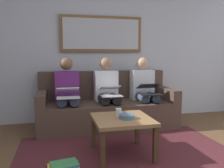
{
  "coord_description": "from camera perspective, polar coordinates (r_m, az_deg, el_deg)",
  "views": [
    {
      "loc": [
        0.79,
        1.65,
        1.16
      ],
      "look_at": [
        0.0,
        -1.7,
        0.75
      ],
      "focal_mm": 37.5,
      "sensor_mm": 36.0,
      "label": 1
    }
  ],
  "objects": [
    {
      "name": "wall_rear",
      "position": [
        4.32,
        -2.77,
        8.65
      ],
      "size": [
        6.0,
        0.12,
        2.6
      ],
      "primitive_type": "cube",
      "color": "#B7BCC6",
      "rests_on": "ground_plane"
    },
    {
      "name": "magazine_stack",
      "position": [
        2.61,
        -11.7,
        -18.99
      ],
      "size": [
        0.33,
        0.26,
        0.05
      ],
      "color": "red",
      "rests_on": "ground_plane"
    },
    {
      "name": "laptop_black",
      "position": [
        3.78,
        9.07,
        -1.37
      ],
      "size": [
        0.32,
        0.38,
        0.17
      ],
      "color": "black"
    },
    {
      "name": "laptop_silver",
      "position": [
        3.58,
        -0.4,
        -1.76
      ],
      "size": [
        0.32,
        0.35,
        0.15
      ],
      "color": "silver"
    },
    {
      "name": "couch",
      "position": [
        3.94,
        -1.4,
        -5.65
      ],
      "size": [
        2.2,
        0.9,
        0.9
      ],
      "color": "#4C382D",
      "rests_on": "ground_plane"
    },
    {
      "name": "person_right",
      "position": [
        3.74,
        -10.84,
        -1.8
      ],
      "size": [
        0.38,
        0.58,
        1.14
      ],
      "color": "#66236B",
      "rests_on": "couch"
    },
    {
      "name": "person_middle",
      "position": [
        3.82,
        -1.2,
        -1.5
      ],
      "size": [
        0.38,
        0.58,
        1.14
      ],
      "color": "silver",
      "rests_on": "couch"
    },
    {
      "name": "framed_mirror",
      "position": [
        4.24,
        -2.55,
        12.07
      ],
      "size": [
        1.46,
        0.05,
        0.63
      ],
      "color": "brown"
    },
    {
      "name": "bowl",
      "position": [
        2.7,
        3.66,
        -7.9
      ],
      "size": [
        0.18,
        0.18,
        0.05
      ],
      "primitive_type": "cylinder",
      "color": "slate",
      "rests_on": "coffee_table"
    },
    {
      "name": "coffee_table",
      "position": [
        2.76,
        2.51,
        -9.47
      ],
      "size": [
        0.66,
        0.66,
        0.45
      ],
      "color": "olive",
      "rests_on": "ground_plane"
    },
    {
      "name": "laptop_white",
      "position": [
        3.5,
        -10.67,
        -2.16
      ],
      "size": [
        0.33,
        0.33,
        0.15
      ],
      "color": "white"
    },
    {
      "name": "area_rug",
      "position": [
        2.86,
        4.08,
        -17.05
      ],
      "size": [
        2.6,
        1.8,
        0.01
      ],
      "primitive_type": "cube",
      "color": "#4C1E23",
      "rests_on": "ground_plane"
    },
    {
      "name": "person_left",
      "position": [
        4.0,
        7.81,
        -1.18
      ],
      "size": [
        0.38,
        0.58,
        1.14
      ],
      "color": "silver",
      "rests_on": "couch"
    },
    {
      "name": "cup",
      "position": [
        2.81,
        1.6,
        -6.88
      ],
      "size": [
        0.07,
        0.07,
        0.09
      ],
      "primitive_type": "cylinder",
      "color": "silver",
      "rests_on": "coffee_table"
    }
  ]
}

